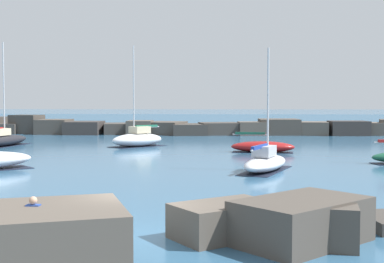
# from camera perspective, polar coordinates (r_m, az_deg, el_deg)

# --- Properties ---
(ground_plane) EXTENTS (600.00, 600.00, 0.00)m
(ground_plane) POSITION_cam_1_polar(r_m,az_deg,el_deg) (16.71, -5.66, -11.26)
(ground_plane) COLOR #336084
(open_sea_beyond) EXTENTS (400.00, 116.00, 0.01)m
(open_sea_beyond) POSITION_cam_1_polar(r_m,az_deg,el_deg) (128.93, 2.82, 1.29)
(open_sea_beyond) COLOR #235175
(open_sea_beyond) RESTS_ON ground
(breakwater_jetty) EXTENTS (64.60, 7.29, 2.48)m
(breakwater_jetty) POSITION_cam_1_polar(r_m,az_deg,el_deg) (69.16, 1.01, 0.44)
(breakwater_jetty) COLOR #423D38
(breakwater_jetty) RESTS_ON ground
(foreground_rocks) EXTENTS (19.00, 7.93, 1.41)m
(foreground_rocks) POSITION_cam_1_polar(r_m,az_deg,el_deg) (15.79, -2.10, -9.94)
(foreground_rocks) COLOR #4C443D
(foreground_rocks) RESTS_ON ground
(sailboat_moored_1) EXTENTS (5.53, 5.65, 9.39)m
(sailboat_moored_1) POSITION_cam_1_polar(r_m,az_deg,el_deg) (50.43, -5.82, -0.79)
(sailboat_moored_1) COLOR white
(sailboat_moored_1) RESTS_ON ground
(sailboat_moored_2) EXTENTS (3.85, 6.26, 7.46)m
(sailboat_moored_2) POSITION_cam_1_polar(r_m,az_deg,el_deg) (32.63, 7.82, -3.21)
(sailboat_moored_2) COLOR white
(sailboat_moored_2) RESTS_ON ground
(sailboat_moored_4) EXTENTS (3.25, 8.55, 9.81)m
(sailboat_moored_4) POSITION_cam_1_polar(r_m,az_deg,el_deg) (53.23, -19.73, -0.84)
(sailboat_moored_4) COLOR black
(sailboat_moored_4) RESTS_ON ground
(sailboat_moored_5) EXTENTS (5.42, 2.45, 7.58)m
(sailboat_moored_5) POSITION_cam_1_polar(r_m,az_deg,el_deg) (44.67, 7.53, -1.58)
(sailboat_moored_5) COLOR maroon
(sailboat_moored_5) RESTS_ON ground
(person_on_rocks) EXTENTS (0.36, 0.22, 1.66)m
(person_on_rocks) POSITION_cam_1_polar(r_m,az_deg,el_deg) (15.00, -16.55, -9.42)
(person_on_rocks) COLOR #282833
(person_on_rocks) RESTS_ON ground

